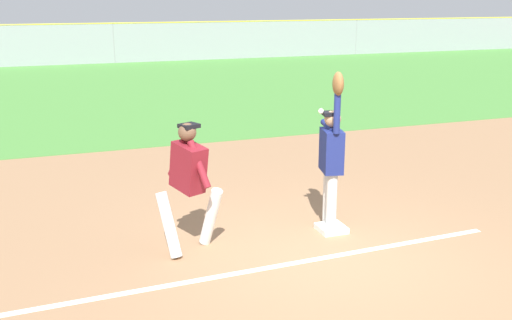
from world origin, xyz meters
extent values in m
plane|color=#936D4C|center=(0.00, 0.00, 0.00)|extent=(73.03, 73.03, 0.00)
cube|color=#478438|center=(0.00, 15.00, 0.01)|extent=(53.97, 17.44, 0.01)
cube|color=white|center=(-3.57, -0.23, 0.00)|extent=(12.00, 0.52, 0.01)
cube|color=white|center=(0.43, 0.67, 0.04)|extent=(0.38, 0.38, 0.08)
cylinder|color=silver|center=(0.47, 0.89, 0.42)|extent=(0.18, 0.18, 0.85)
cylinder|color=silver|center=(0.43, 0.70, 0.42)|extent=(0.18, 0.18, 0.85)
cube|color=navy|center=(0.45, 0.80, 1.15)|extent=(0.35, 0.49, 0.60)
sphere|color=tan|center=(0.45, 0.80, 1.60)|extent=(0.27, 0.27, 0.23)
cube|color=black|center=(0.42, 0.80, 1.68)|extent=(0.26, 0.24, 0.05)
cylinder|color=navy|center=(0.40, 0.58, 1.76)|extent=(0.11, 0.11, 0.62)
cylinder|color=navy|center=(0.50, 1.01, 1.45)|extent=(0.22, 0.62, 0.09)
ellipsoid|color=brown|center=(0.40, 0.58, 2.12)|extent=(0.20, 0.30, 0.32)
cylinder|color=white|center=(-1.33, 0.71, 0.42)|extent=(0.31, 0.46, 0.85)
cylinder|color=white|center=(-1.91, 0.63, 0.42)|extent=(0.31, 0.46, 0.85)
cube|color=maroon|center=(-1.62, 0.67, 1.15)|extent=(0.45, 0.59, 0.66)
sphere|color=brown|center=(-1.62, 0.67, 1.60)|extent=(0.30, 0.30, 0.23)
cube|color=black|center=(-1.59, 0.69, 1.68)|extent=(0.28, 0.27, 0.05)
cylinder|color=maroon|center=(-1.71, 0.87, 1.23)|extent=(0.25, 0.40, 0.58)
cylinder|color=maroon|center=(-1.53, 0.47, 1.23)|extent=(0.25, 0.40, 0.58)
sphere|color=white|center=(0.28, 0.81, 1.72)|extent=(0.07, 0.07, 0.07)
cube|color=#93999E|center=(0.00, 23.72, 0.95)|extent=(53.97, 0.06, 1.91)
cylinder|color=yellow|center=(0.00, 23.72, 1.94)|extent=(53.97, 0.06, 0.06)
cylinder|color=gray|center=(0.00, 23.72, 0.95)|extent=(0.08, 0.08, 1.91)
cylinder|color=gray|center=(13.49, 23.72, 0.95)|extent=(0.08, 0.08, 1.91)
cube|color=tan|center=(-5.43, 26.84, 0.57)|extent=(4.46, 2.05, 0.55)
cylinder|color=black|center=(-4.02, 27.85, 0.30)|extent=(0.61, 0.24, 0.60)
cylinder|color=black|center=(-3.95, 25.95, 0.30)|extent=(0.61, 0.24, 0.60)
cube|color=#B7B7BC|center=(1.01, 26.66, 0.57)|extent=(4.43, 1.96, 0.55)
cube|color=#2D333D|center=(1.01, 26.66, 1.05)|extent=(2.23, 1.78, 0.40)
cylinder|color=black|center=(2.48, 27.59, 0.30)|extent=(0.60, 0.23, 0.60)
cylinder|color=black|center=(2.45, 25.69, 0.30)|extent=(0.60, 0.23, 0.60)
cylinder|color=black|center=(-0.42, 27.63, 0.30)|extent=(0.60, 0.23, 0.60)
cylinder|color=black|center=(-0.45, 25.73, 0.30)|extent=(0.60, 0.23, 0.60)
cube|color=#1E6B33|center=(7.01, 26.02, 0.57)|extent=(4.50, 2.15, 0.55)
cube|color=#2D333D|center=(7.01, 26.02, 1.05)|extent=(2.30, 1.87, 0.40)
cylinder|color=black|center=(8.51, 26.89, 0.30)|extent=(0.61, 0.25, 0.60)
cylinder|color=black|center=(8.40, 24.99, 0.30)|extent=(0.61, 0.25, 0.60)
cylinder|color=black|center=(5.62, 27.05, 0.30)|extent=(0.61, 0.25, 0.60)
cylinder|color=black|center=(5.51, 25.16, 0.30)|extent=(0.61, 0.25, 0.60)
camera|label=1|loc=(-3.19, -6.30, 3.24)|focal=41.05mm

